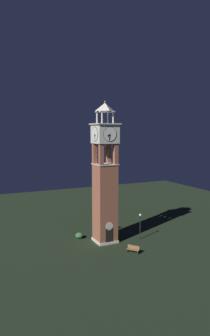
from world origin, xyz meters
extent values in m
plane|color=black|center=(0.00, 0.00, 0.00)|extent=(80.00, 80.00, 0.00)
cube|color=#93543D|center=(0.00, 0.00, 5.40)|extent=(2.71, 2.71, 10.80)
cube|color=silver|center=(0.00, 0.00, 0.17)|extent=(2.91, 2.91, 0.35)
cube|color=black|center=(0.00, -1.37, 1.15)|extent=(1.10, 0.04, 2.20)
cylinder|color=silver|center=(0.00, -1.37, 2.55)|extent=(1.10, 0.04, 1.10)
cube|color=#93543D|center=(-1.08, -1.08, 12.24)|extent=(0.56, 0.56, 2.89)
cube|color=#93543D|center=(1.08, -1.08, 12.24)|extent=(0.56, 0.56, 2.89)
cube|color=#93543D|center=(-1.08, 1.08, 12.24)|extent=(0.56, 0.56, 2.89)
cube|color=#93543D|center=(1.08, 1.08, 12.24)|extent=(0.56, 0.56, 2.89)
cube|color=silver|center=(0.00, 0.00, 10.86)|extent=(2.87, 2.87, 0.12)
cone|color=brown|center=(0.61, 0.05, 12.80)|extent=(0.56, 0.56, 0.50)
cone|color=brown|center=(0.24, 0.56, 12.80)|extent=(0.52, 0.52, 0.44)
cone|color=brown|center=(-0.55, 0.27, 12.80)|extent=(0.46, 0.46, 0.43)
cone|color=brown|center=(-0.52, -0.32, 12.80)|extent=(0.52, 0.52, 0.53)
cone|color=brown|center=(0.19, -0.58, 12.80)|extent=(0.37, 0.37, 0.47)
cube|color=silver|center=(0.00, 0.00, 14.94)|extent=(2.95, 2.95, 2.50)
cylinder|color=white|center=(0.00, -1.50, 14.94)|extent=(1.90, 0.05, 1.90)
torus|color=black|center=(0.00, -1.50, 14.94)|extent=(1.92, 0.06, 1.92)
cube|color=black|center=(-0.20, -1.56, 14.82)|extent=(0.46, 0.03, 0.32)
cube|color=black|center=(-0.08, -1.56, 14.57)|extent=(0.22, 0.03, 0.76)
cylinder|color=white|center=(0.00, 1.50, 14.94)|extent=(1.90, 0.05, 1.90)
torus|color=black|center=(0.00, 1.50, 14.94)|extent=(1.92, 0.06, 1.92)
cube|color=black|center=(-0.20, 1.56, 14.82)|extent=(0.46, 0.03, 0.32)
cube|color=black|center=(-0.08, 1.56, 14.57)|extent=(0.22, 0.03, 0.76)
cylinder|color=white|center=(-1.50, 0.00, 14.94)|extent=(0.05, 1.90, 1.90)
torus|color=black|center=(-1.50, 0.00, 14.94)|extent=(0.06, 1.92, 1.92)
cube|color=black|center=(-1.56, -0.20, 14.82)|extent=(0.03, 0.46, 0.32)
cube|color=black|center=(-1.56, -0.08, 14.57)|extent=(0.03, 0.22, 0.76)
cylinder|color=white|center=(1.50, 0.00, 14.94)|extent=(0.05, 1.90, 1.90)
torus|color=black|center=(1.50, 0.00, 14.94)|extent=(0.06, 1.92, 1.92)
cube|color=black|center=(1.56, -0.20, 14.82)|extent=(0.03, 0.46, 0.32)
cube|color=black|center=(1.56, -0.08, 14.57)|extent=(0.03, 0.22, 0.76)
cube|color=silver|center=(0.00, 0.00, 16.27)|extent=(3.31, 3.31, 0.16)
cylinder|color=silver|center=(-0.81, -0.81, 17.10)|extent=(0.22, 0.22, 1.49)
cylinder|color=silver|center=(0.81, -0.81, 17.10)|extent=(0.22, 0.22, 1.49)
cylinder|color=silver|center=(-0.81, 0.81, 17.10)|extent=(0.22, 0.22, 1.49)
cylinder|color=silver|center=(0.81, 0.81, 17.10)|extent=(0.22, 0.22, 1.49)
cube|color=silver|center=(0.00, 0.00, 17.90)|extent=(2.06, 2.06, 0.12)
pyramid|color=silver|center=(0.00, 0.00, 18.52)|extent=(2.06, 2.06, 1.11)
sphere|color=#B79338|center=(0.00, 0.00, 19.20)|extent=(0.24, 0.24, 0.24)
cube|color=brown|center=(1.40, -5.30, 0.45)|extent=(1.28, 1.56, 0.06)
cube|color=brown|center=(1.55, -5.19, 0.73)|extent=(0.96, 1.34, 0.44)
cube|color=#2D2D33|center=(1.81, -5.88, 0.21)|extent=(0.37, 0.29, 0.42)
cube|color=#2D2D33|center=(0.98, -4.71, 0.21)|extent=(0.37, 0.29, 0.42)
cylinder|color=black|center=(4.89, -1.38, 1.68)|extent=(0.12, 0.12, 3.36)
sphere|color=#F9EFCC|center=(4.89, -1.38, 3.54)|extent=(0.36, 0.36, 0.36)
cylinder|color=#4C4C51|center=(3.93, 4.30, 0.40)|extent=(0.52, 0.52, 0.80)
ellipsoid|color=#336638|center=(-2.82, 2.68, 0.42)|extent=(1.15, 1.15, 0.83)
camera|label=1|loc=(-17.71, -37.25, 15.29)|focal=32.67mm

